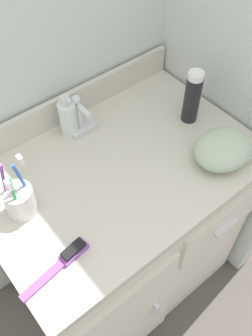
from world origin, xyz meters
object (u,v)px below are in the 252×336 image
(soap_dispenser, at_px, (68,118))
(hand_towel, at_px, (226,149))
(shaving_cream_can, at_px, (192,97))
(hairbrush, at_px, (64,261))
(toothbrush_cup, at_px, (19,200))

(soap_dispenser, height_order, hand_towel, soap_dispenser)
(shaving_cream_can, bearing_deg, hand_towel, -102.33)
(hairbrush, bearing_deg, hand_towel, -10.16)
(hairbrush, distance_m, hand_towel, 0.58)
(soap_dispenser, xyz_separation_m, hand_towel, (0.31, -0.39, -0.02))
(toothbrush_cup, xyz_separation_m, soap_dispenser, (0.27, 0.17, 0.01))
(toothbrush_cup, xyz_separation_m, hairbrush, (0.00, -0.20, -0.04))
(toothbrush_cup, relative_size, shaving_cream_can, 1.10)
(soap_dispenser, relative_size, shaving_cream_can, 0.82)
(toothbrush_cup, height_order, hand_towel, toothbrush_cup)
(soap_dispenser, distance_m, hairbrush, 0.46)
(hairbrush, xyz_separation_m, hand_towel, (0.57, -0.02, 0.03))
(toothbrush_cup, height_order, hairbrush, toothbrush_cup)
(soap_dispenser, bearing_deg, hand_towel, -52.23)
(hairbrush, bearing_deg, soap_dispenser, 46.08)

